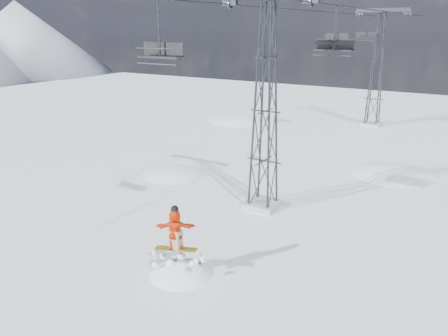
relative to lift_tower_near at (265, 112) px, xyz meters
The scene contains 10 objects.
ground 9.72m from the lift_tower_near, 95.71° to the right, with size 120.00×120.00×0.00m, color white.
snow_terrain 20.81m from the lift_tower_near, 112.81° to the left, with size 39.00×37.00×22.00m.
lift_tower_near is the anchor object (origin of this frame).
lift_tower_far 25.00m from the lift_tower_near, 90.00° to the left, with size 5.20×1.80×11.43m.
haul_cables 12.70m from the lift_tower_near, 90.00° to the left, with size 4.46×51.00×0.06m.
snowboarder_jump 10.75m from the lift_tower_near, 87.95° to the right, with size 4.40×4.40×7.10m.
lift_chair_near 6.97m from the lift_tower_near, 110.98° to the right, with size 2.12×0.61×2.62m.
lift_chair_mid 5.58m from the lift_tower_near, 60.88° to the left, with size 2.13×0.61×2.65m.
lift_chair_far 18.56m from the lift_tower_near, 96.92° to the left, with size 2.02×0.58×2.50m.
lift_chair_extra 28.35m from the lift_tower_near, 94.48° to the left, with size 2.01×0.58×2.49m.
Camera 1 is at (10.86, -12.68, 9.78)m, focal length 35.00 mm.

